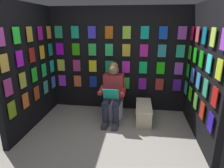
{
  "coord_description": "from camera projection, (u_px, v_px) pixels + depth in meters",
  "views": [
    {
      "loc": [
        -0.47,
        2.36,
        1.91
      ],
      "look_at": [
        0.01,
        -1.04,
        0.85
      ],
      "focal_mm": 31.36,
      "sensor_mm": 36.0,
      "label": 1
    }
  ],
  "objects": [
    {
      "name": "comic_longbox_near",
      "position": [
        143.0,
        112.0,
        4.0
      ],
      "size": [
        0.32,
        0.79,
        0.35
      ],
      "rotation": [
        0.0,
        0.0,
        0.01
      ],
      "color": "beige",
      "rests_on": "ground"
    },
    {
      "name": "display_wall_left",
      "position": [
        205.0,
        73.0,
        3.21
      ],
      "size": [
        0.14,
        1.89,
        2.27
      ],
      "color": "black",
      "rests_on": "ground"
    },
    {
      "name": "display_wall_back",
      "position": [
        118.0,
        60.0,
        4.36
      ],
      "size": [
        3.09,
        0.14,
        2.27
      ],
      "color": "black",
      "rests_on": "ground"
    },
    {
      "name": "toilet",
      "position": [
        114.0,
        101.0,
        4.19
      ],
      "size": [
        0.41,
        0.56,
        0.77
      ],
      "rotation": [
        0.0,
        0.0,
        -0.03
      ],
      "color": "white",
      "rests_on": "ground"
    },
    {
      "name": "ground_plane",
      "position": [
        103.0,
        160.0,
        2.86
      ],
      "size": [
        30.0,
        30.0,
        0.0
      ],
      "primitive_type": "plane",
      "color": "gray"
    },
    {
      "name": "person_reading",
      "position": [
        113.0,
        92.0,
        3.89
      ],
      "size": [
        0.53,
        0.69,
        1.19
      ],
      "rotation": [
        0.0,
        0.0,
        -0.03
      ],
      "color": "maroon",
      "rests_on": "ground"
    },
    {
      "name": "display_wall_right",
      "position": [
        29.0,
        67.0,
        3.62
      ],
      "size": [
        0.14,
        1.89,
        2.27
      ],
      "color": "black",
      "rests_on": "ground"
    }
  ]
}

